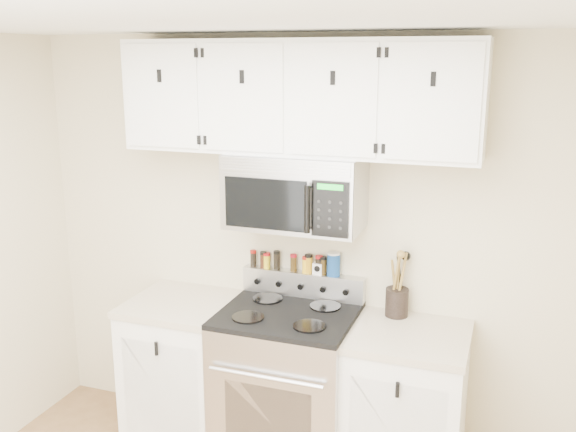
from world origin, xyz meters
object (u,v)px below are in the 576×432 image
at_px(range, 288,386).
at_px(utensil_crock, 397,300).
at_px(microwave, 295,191).
at_px(salt_canister, 334,264).

xyz_separation_m(range, utensil_crock, (0.58, 0.23, 0.53)).
height_order(range, utensil_crock, utensil_crock).
bearing_deg(microwave, utensil_crock, 10.30).
bearing_deg(salt_canister, microwave, -140.47).
xyz_separation_m(utensil_crock, salt_canister, (-0.39, 0.05, 0.16)).
height_order(microwave, utensil_crock, microwave).
relative_size(range, microwave, 1.45).
xyz_separation_m(microwave, utensil_crock, (0.58, 0.11, -0.61)).
bearing_deg(utensil_crock, microwave, -169.70).
relative_size(range, utensil_crock, 2.88).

